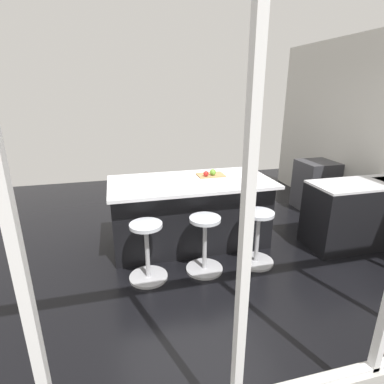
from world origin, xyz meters
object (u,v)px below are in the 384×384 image
stool_by_window (257,239)px  apple_green (213,172)px  stool_near_camera (147,253)px  stool_middle (205,246)px  cutting_board (211,175)px  oven_range (315,185)px  apple_red (206,174)px  kitchen_island (190,212)px

stool_by_window → apple_green: 1.07m
apple_green → stool_near_camera: bearing=37.3°
stool_middle → cutting_board: size_ratio=1.91×
oven_range → stool_by_window: (1.82, 1.44, -0.11)m
stool_middle → apple_green: bearing=-113.5°
apple_red → stool_middle: bearing=72.8°
oven_range → apple_red: 2.43m
oven_range → apple_green: 2.32m
stool_near_camera → cutting_board: size_ratio=1.91×
kitchen_island → apple_red: bearing=-170.2°
kitchen_island → stool_middle: bearing=90.0°
cutting_board → apple_green: 0.07m
stool_by_window → cutting_board: (0.35, -0.81, 0.62)m
stool_by_window → apple_red: 1.09m
kitchen_island → stool_by_window: (-0.67, 0.70, -0.15)m
stool_middle → apple_red: 1.02m
stool_by_window → cutting_board: size_ratio=1.91×
oven_range → stool_by_window: oven_range is taller
kitchen_island → cutting_board: 0.58m
stool_middle → apple_green: 1.07m
oven_range → cutting_board: bearing=16.1°
oven_range → cutting_board: 2.31m
oven_range → kitchen_island: kitchen_island is taller
stool_near_camera → cutting_board: (-0.99, -0.81, 0.62)m
stool_by_window → cutting_board: cutting_board is taller
stool_by_window → stool_middle: (0.67, 0.00, 0.00)m
stool_near_camera → apple_green: apple_green is taller
kitchen_island → cutting_board: bearing=-160.2°
apple_red → apple_green: (-0.10, -0.03, 0.01)m
kitchen_island → stool_near_camera: 0.98m
oven_range → apple_red: apple_red is taller
stool_middle → oven_range: bearing=-150.0°
kitchen_island → stool_near_camera: bearing=46.2°
oven_range → stool_by_window: 2.32m
oven_range → kitchen_island: size_ratio=0.41×
kitchen_island → cutting_board: cutting_board is taller
stool_middle → cutting_board: cutting_board is taller
stool_middle → cutting_board: 1.07m
oven_range → stool_middle: 2.87m
cutting_board → stool_middle: bearing=68.6°
stool_middle → stool_by_window: bearing=180.0°
oven_range → stool_by_window: bearing=38.4°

